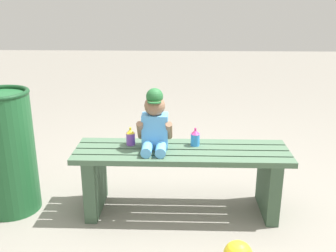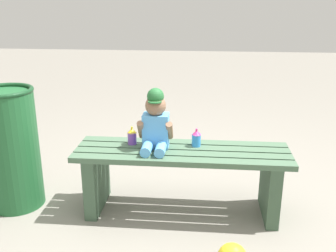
{
  "view_description": "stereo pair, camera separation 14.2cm",
  "coord_description": "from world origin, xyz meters",
  "px_view_note": "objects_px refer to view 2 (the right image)",
  "views": [
    {
      "loc": [
        -0.01,
        -2.42,
        1.43
      ],
      "look_at": [
        -0.09,
        -0.05,
        0.63
      ],
      "focal_mm": 42.06,
      "sensor_mm": 36.0,
      "label": 1
    },
    {
      "loc": [
        0.13,
        -2.41,
        1.43
      ],
      "look_at": [
        -0.09,
        -0.05,
        0.63
      ],
      "focal_mm": 42.06,
      "sensor_mm": 36.0,
      "label": 2
    }
  ],
  "objects_px": {
    "sippy_cup_right": "(196,138)",
    "trash_bin": "(11,148)",
    "park_bench": "(182,171)",
    "child_figure": "(155,123)",
    "sippy_cup_left": "(132,136)"
  },
  "relations": [
    {
      "from": "child_figure",
      "to": "trash_bin",
      "type": "xyz_separation_m",
      "value": [
        -0.99,
        -0.04,
        -0.2
      ]
    },
    {
      "from": "park_bench",
      "to": "trash_bin",
      "type": "relative_size",
      "value": 1.68
    },
    {
      "from": "sippy_cup_left",
      "to": "sippy_cup_right",
      "type": "distance_m",
      "value": 0.44
    },
    {
      "from": "trash_bin",
      "to": "park_bench",
      "type": "bearing_deg",
      "value": 0.75
    },
    {
      "from": "park_bench",
      "to": "child_figure",
      "type": "height_order",
      "value": "child_figure"
    },
    {
      "from": "park_bench",
      "to": "trash_bin",
      "type": "distance_m",
      "value": 1.18
    },
    {
      "from": "park_bench",
      "to": "sippy_cup_left",
      "type": "distance_m",
      "value": 0.41
    },
    {
      "from": "park_bench",
      "to": "sippy_cup_right",
      "type": "height_order",
      "value": "sippy_cup_right"
    },
    {
      "from": "sippy_cup_right",
      "to": "park_bench",
      "type": "bearing_deg",
      "value": -139.89
    },
    {
      "from": "sippy_cup_right",
      "to": "trash_bin",
      "type": "distance_m",
      "value": 1.27
    },
    {
      "from": "sippy_cup_left",
      "to": "sippy_cup_right",
      "type": "height_order",
      "value": "same"
    },
    {
      "from": "park_bench",
      "to": "child_figure",
      "type": "relative_size",
      "value": 3.51
    },
    {
      "from": "child_figure",
      "to": "sippy_cup_left",
      "type": "height_order",
      "value": "child_figure"
    },
    {
      "from": "trash_bin",
      "to": "child_figure",
      "type": "bearing_deg",
      "value": 2.06
    },
    {
      "from": "park_bench",
      "to": "child_figure",
      "type": "distance_m",
      "value": 0.38
    }
  ]
}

